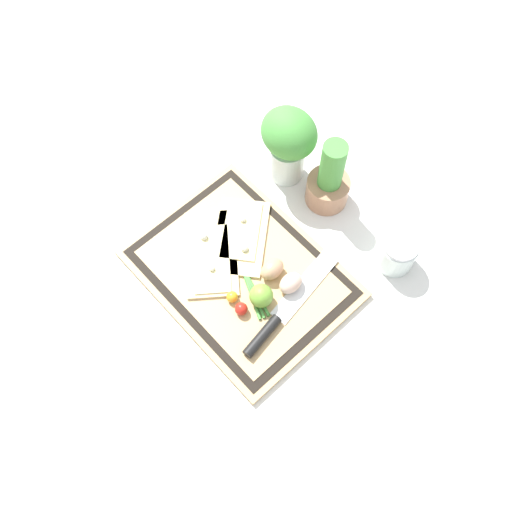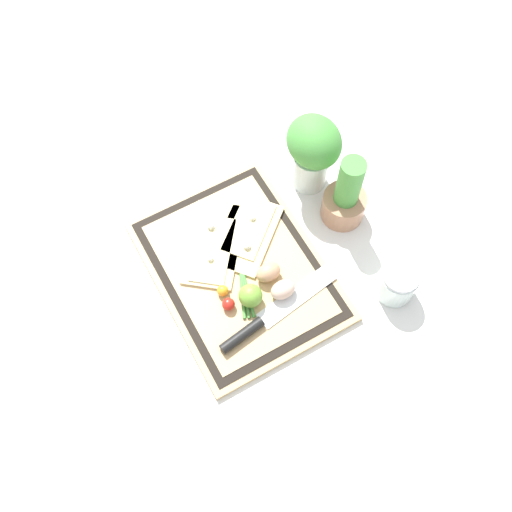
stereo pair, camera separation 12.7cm
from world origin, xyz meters
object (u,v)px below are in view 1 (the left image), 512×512
at_px(egg_pink, 291,283).
at_px(herb_glass, 288,141).
at_px(egg_brown, 272,269).
at_px(herb_pot, 329,182).
at_px(knife, 277,320).
at_px(sauce_jar, 397,254).
at_px(pizza_slice_near, 211,254).
at_px(pizza_slice_far, 241,235).
at_px(cherry_tomato_red, 241,309).
at_px(cherry_tomato_yellow, 232,297).
at_px(lime, 261,296).

bearing_deg(egg_pink, herb_glass, 137.75).
distance_m(egg_brown, herb_pot, 0.24).
relative_size(knife, sauce_jar, 3.40).
bearing_deg(sauce_jar, knife, -103.44).
xyz_separation_m(pizza_slice_near, herb_glass, (-0.05, 0.27, 0.10)).
bearing_deg(knife, pizza_slice_far, 158.41).
distance_m(pizza_slice_far, cherry_tomato_red, 0.17).
bearing_deg(knife, cherry_tomato_red, -148.94).
xyz_separation_m(egg_pink, herb_pot, (-0.11, 0.22, 0.03)).
bearing_deg(cherry_tomato_red, pizza_slice_near, 164.78).
bearing_deg(egg_brown, herb_pot, 104.71).
bearing_deg(cherry_tomato_yellow, herb_pot, 98.02).
bearing_deg(cherry_tomato_red, sauce_jar, 67.79).
relative_size(knife, cherry_tomato_yellow, 12.01).
bearing_deg(egg_brown, cherry_tomato_yellow, -97.41).
bearing_deg(knife, egg_pink, 115.71).
relative_size(egg_pink, sauce_jar, 0.63).
height_order(pizza_slice_far, cherry_tomato_red, cherry_tomato_red).
height_order(pizza_slice_near, pizza_slice_far, same).
bearing_deg(herb_pot, egg_brown, -75.29).
distance_m(egg_brown, cherry_tomato_yellow, 0.10).
bearing_deg(pizza_slice_far, knife, -21.59).
height_order(knife, herb_glass, herb_glass).
height_order(pizza_slice_near, egg_pink, egg_pink).
xyz_separation_m(pizza_slice_far, herb_glass, (-0.06, 0.20, 0.10)).
relative_size(lime, cherry_tomato_red, 1.85).
relative_size(cherry_tomato_red, sauce_jar, 0.31).
xyz_separation_m(egg_brown, cherry_tomato_red, (0.02, -0.11, -0.01)).
bearing_deg(egg_brown, sauce_jar, 55.31).
bearing_deg(herb_glass, cherry_tomato_red, -58.51).
relative_size(pizza_slice_near, knife, 0.78).
height_order(pizza_slice_far, herb_pot, herb_pot).
height_order(pizza_slice_near, herb_glass, herb_glass).
xyz_separation_m(knife, egg_brown, (-0.08, 0.07, 0.01)).
bearing_deg(herb_glass, knife, -46.95).
bearing_deg(egg_pink, sauce_jar, 63.97).
bearing_deg(cherry_tomato_red, lime, 78.01).
xyz_separation_m(knife, herb_pot, (-0.14, 0.29, 0.04)).
bearing_deg(sauce_jar, lime, -113.79).
xyz_separation_m(lime, cherry_tomato_red, (-0.01, -0.05, -0.01)).
height_order(knife, cherry_tomato_yellow, cherry_tomato_yellow).
relative_size(cherry_tomato_red, cherry_tomato_yellow, 1.11).
bearing_deg(cherry_tomato_red, cherry_tomato_yellow, 173.16).
xyz_separation_m(knife, cherry_tomato_yellow, (-0.10, -0.03, 0.00)).
distance_m(pizza_slice_far, cherry_tomato_yellow, 0.15).
xyz_separation_m(pizza_slice_far, egg_pink, (0.16, -0.00, 0.01)).
distance_m(pizza_slice_far, lime, 0.16).
bearing_deg(herb_glass, lime, -52.90).
xyz_separation_m(cherry_tomato_red, herb_glass, (-0.19, 0.31, 0.09)).
bearing_deg(lime, herb_pot, 107.30).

